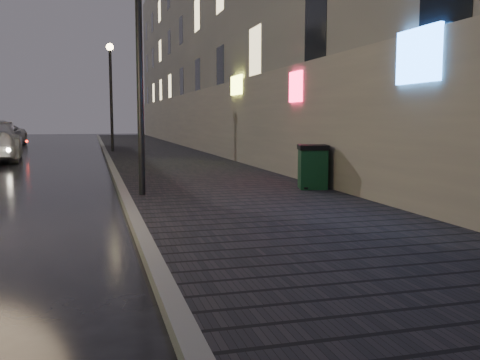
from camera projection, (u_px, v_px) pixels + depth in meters
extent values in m
plane|color=black|center=(6.00, 302.00, 5.13)|extent=(120.00, 120.00, 0.00)
cube|color=black|center=(156.00, 153.00, 26.26)|extent=(4.60, 58.00, 0.15)
cube|color=slate|center=(106.00, 154.00, 25.62)|extent=(0.20, 58.00, 0.15)
cube|color=#605B54|center=(203.00, 35.00, 30.21)|extent=(1.80, 50.00, 13.00)
cylinder|color=black|center=(140.00, 75.00, 11.07)|extent=(0.14, 0.14, 5.00)
cylinder|color=black|center=(111.00, 101.00, 26.38)|extent=(0.14, 0.14, 5.00)
sphere|color=#FFD88C|center=(110.00, 47.00, 26.09)|extent=(0.36, 0.36, 0.36)
cube|color=#0E3318|center=(313.00, 169.00, 12.33)|extent=(0.75, 0.75, 0.90)
cube|color=black|center=(313.00, 147.00, 12.27)|extent=(0.81, 0.81, 0.11)
imported|color=white|center=(1.00, 135.00, 35.18)|extent=(2.89, 5.32, 1.42)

